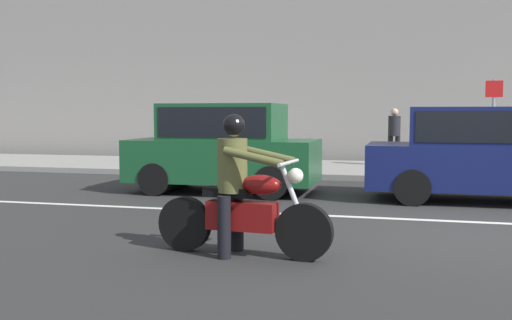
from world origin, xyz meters
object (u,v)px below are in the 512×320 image
street_sign_post (493,114)px  pedestrian_bystander (394,132)px  parked_sedan_navy (484,154)px  parked_hatchback_forest_green (224,147)px  motorcycle_with_rider_olive (241,198)px

street_sign_post → pedestrian_bystander: (-2.57, 0.10, -0.50)m
parked_sedan_navy → parked_hatchback_forest_green: bearing=179.8°
parked_sedan_navy → street_sign_post: (0.85, 5.50, 0.70)m
street_sign_post → parked_hatchback_forest_green: bearing=-136.7°
street_sign_post → pedestrian_bystander: street_sign_post is taller
motorcycle_with_rider_olive → pedestrian_bystander: 10.73m
parked_hatchback_forest_green → parked_sedan_navy: (4.96, -0.02, -0.05)m
motorcycle_with_rider_olive → parked_sedan_navy: 5.93m
motorcycle_with_rider_olive → pedestrian_bystander: pedestrian_bystander is taller
parked_hatchback_forest_green → parked_sedan_navy: bearing=-0.2°
street_sign_post → motorcycle_with_rider_olive: bearing=-110.8°
parked_sedan_navy → street_sign_post: size_ratio=1.82×
motorcycle_with_rider_olive → parked_hatchback_forest_green: 5.36m
motorcycle_with_rider_olive → street_sign_post: bearing=69.2°
parked_sedan_navy → pedestrian_bystander: size_ratio=2.67×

